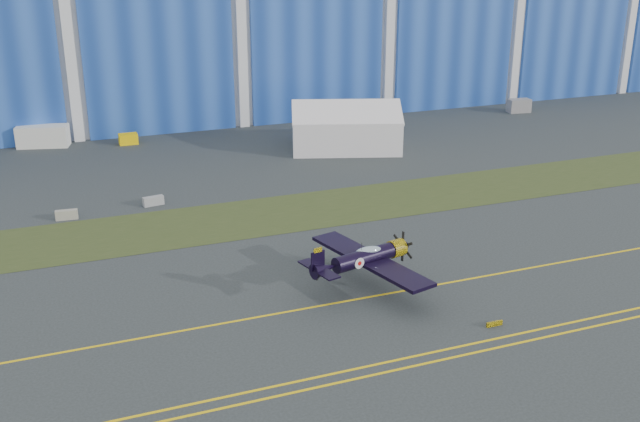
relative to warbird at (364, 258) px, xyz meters
name	(u,v)px	position (x,y,z in m)	size (l,w,h in m)	color
ground	(137,304)	(-16.24, 3.45, -2.46)	(260.00, 260.00, 0.00)	#313839
grass_median	(113,236)	(-16.24, 17.45, -2.44)	(260.00, 10.00, 0.02)	#475128
hangar	(56,7)	(-16.24, 75.24, 12.50)	(220.00, 45.70, 30.00)	silver
taxiway_centreline	(148,337)	(-16.24, -1.55, -2.45)	(200.00, 0.20, 0.02)	yellow
edge_line_near	(176,418)	(-16.24, -11.05, -2.45)	(80.00, 0.20, 0.02)	yellow
edge_line_far	(173,408)	(-16.24, -10.05, -2.45)	(80.00, 0.20, 0.02)	yellow
guard_board_right	(494,324)	(5.76, -8.55, -2.28)	(1.20, 0.15, 0.35)	yellow
warbird	(364,258)	(0.00, 0.00, 0.00)	(12.44, 13.94, 3.54)	black
tent	(346,124)	(14.40, 37.19, 0.61)	(15.64, 13.44, 6.15)	white
shipping_container	(43,136)	(-20.63, 51.43, -1.12)	(6.17, 2.47, 2.67)	silver
tug	(128,139)	(-10.56, 48.81, -1.79)	(2.30, 1.44, 1.34)	yellow
gse_box	(519,106)	(46.66, 46.40, -1.47)	(3.29, 1.75, 1.97)	gray
barrier_a	(67,215)	(-19.69, 23.28, -2.01)	(2.00, 0.60, 0.90)	#9B9887
barrier_b	(153,201)	(-11.52, 24.26, -2.01)	(2.00, 0.60, 0.90)	gray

